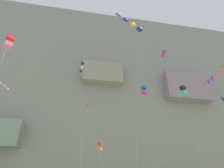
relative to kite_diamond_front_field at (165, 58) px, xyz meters
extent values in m
cube|color=gray|center=(-11.15, 32.98, 3.72)|extent=(180.00, 26.08, 62.35)
cube|color=gray|center=(-11.15, 19.62, 6.81)|extent=(12.22, 4.85, 6.99)
cube|color=gray|center=(16.55, 19.19, 4.36)|extent=(15.02, 4.59, 9.38)
cube|color=#CC3399|center=(-0.10, 0.12, 1.28)|extent=(0.43, 1.86, 1.88)
cylinder|color=black|center=(-0.10, 0.12, 1.28)|extent=(0.25, 0.11, 1.55)
cube|color=green|center=(-0.12, 0.12, 0.58)|extent=(0.07, 0.22, 0.11)
cube|color=navy|center=(-0.15, 0.12, 0.19)|extent=(0.13, 0.20, 0.11)
cube|color=orange|center=(-0.08, 0.12, -0.20)|extent=(0.10, 0.22, 0.11)
cube|color=navy|center=(-0.09, 0.12, -0.59)|extent=(0.07, 0.22, 0.11)
cube|color=#CC3399|center=(-0.13, 0.12, -0.98)|extent=(0.12, 0.21, 0.11)
cylinder|color=silver|center=(1.12, -1.29, -13.14)|extent=(2.46, 2.83, 28.39)
ellipsoid|color=navy|center=(-7.64, -6.29, 0.59)|extent=(1.63, 1.37, 1.03)
ellipsoid|color=yellow|center=(-9.07, -6.94, 0.79)|extent=(1.54, 1.22, 0.87)
ellipsoid|color=navy|center=(-10.49, -7.59, 0.99)|extent=(1.46, 1.06, 0.71)
ellipsoid|color=blue|center=(-11.91, -8.24, 1.19)|extent=(1.37, 0.91, 0.55)
cylinder|color=silver|center=(-9.39, -7.35, -13.45)|extent=(2.66, 1.75, 27.77)
cube|color=orange|center=(-14.50, 11.89, -6.61)|extent=(0.26, 1.64, 1.62)
cylinder|color=black|center=(-14.50, 11.89, -6.61)|extent=(0.30, 0.07, 1.32)
cube|color=purple|center=(-14.53, 11.89, -7.22)|extent=(0.07, 0.19, 0.10)
cube|color=purple|center=(-14.54, 11.89, -7.56)|extent=(0.04, 0.19, 0.10)
cube|color=yellow|center=(-14.46, 11.89, -7.89)|extent=(0.10, 0.18, 0.10)
cube|color=orange|center=(-14.49, 11.89, -8.23)|extent=(0.06, 0.19, 0.10)
cylinder|color=silver|center=(-13.53, 10.63, -17.08)|extent=(1.96, 2.54, 20.53)
cube|color=red|center=(-13.41, 0.05, -18.38)|extent=(0.79, 0.79, 0.39)
cube|color=orange|center=(-13.41, 0.05, -19.10)|extent=(0.79, 0.79, 0.39)
cylinder|color=black|center=(-13.16, 0.05, -18.74)|extent=(0.02, 0.02, 1.06)
cylinder|color=black|center=(-13.66, 0.05, -18.74)|extent=(0.02, 0.02, 1.06)
cylinder|color=black|center=(-5.61, -17.51, -15.81)|extent=(0.34, 3.84, 0.02)
cube|color=orange|center=(-5.70, -18.61, -16.01)|extent=(0.07, 0.33, 0.37)
cube|color=pink|center=(-5.65, -18.06, -16.01)|extent=(0.09, 0.33, 0.37)
cube|color=pink|center=(-5.61, -17.51, -16.01)|extent=(0.06, 0.33, 0.37)
cube|color=purple|center=(-5.56, -16.96, -16.01)|extent=(0.06, 0.33, 0.37)
cube|color=purple|center=(-5.52, -16.41, -16.01)|extent=(0.06, 0.33, 0.37)
cube|color=pink|center=(-5.47, -15.87, -16.01)|extent=(0.08, 0.33, 0.37)
cube|color=blue|center=(-2.36, 8.00, -3.19)|extent=(1.20, 1.20, 0.71)
cube|color=#CC3399|center=(-2.36, 8.00, -4.50)|extent=(1.20, 1.20, 0.71)
cylinder|color=black|center=(-1.90, 8.00, -3.84)|extent=(0.03, 0.03, 1.92)
cylinder|color=black|center=(-2.82, 8.00, -3.84)|extent=(0.03, 0.03, 1.92)
cylinder|color=silver|center=(-2.31, 7.33, -16.10)|extent=(0.11, 1.36, 22.49)
cube|color=black|center=(2.20, -0.63, -7.45)|extent=(1.10, 1.10, 0.60)
cube|color=#38B2D1|center=(2.20, -0.63, -8.56)|extent=(1.10, 1.10, 0.60)
cylinder|color=black|center=(2.59, -0.63, -8.00)|extent=(0.03, 0.03, 1.63)
cylinder|color=black|center=(1.81, -0.63, -8.00)|extent=(0.03, 0.03, 1.63)
cylinder|color=silver|center=(2.07, -1.53, -18.10)|extent=(0.29, 1.81, 18.48)
ellipsoid|color=navy|center=(-17.35, 9.93, 3.49)|extent=(1.12, 1.49, 1.13)
ellipsoid|color=white|center=(-17.54, 11.45, 3.26)|extent=(0.94, 1.45, 0.96)
ellipsoid|color=navy|center=(-17.72, 12.96, 3.03)|extent=(0.76, 1.40, 0.79)
ellipsoid|color=orange|center=(-17.91, 14.48, 2.80)|extent=(0.59, 1.35, 0.61)
cylinder|color=silver|center=(-16.46, 7.77, -12.08)|extent=(1.91, 5.25, 30.52)
cylinder|color=black|center=(-34.51, 12.32, -3.42)|extent=(1.25, 3.60, 0.02)
cube|color=blue|center=(-34.00, 13.82, -3.64)|extent=(0.15, 0.35, 0.39)
cube|color=yellow|center=(-34.20, 13.22, -3.64)|extent=(0.15, 0.35, 0.39)
cube|color=purple|center=(-34.40, 12.62, -3.64)|extent=(0.17, 0.35, 0.39)
cube|color=#8CCC33|center=(-34.61, 12.02, -3.64)|extent=(0.16, 0.35, 0.39)
cube|color=#CC3399|center=(-34.81, 11.42, -3.64)|extent=(0.16, 0.35, 0.39)
cube|color=#38B2D1|center=(-35.02, 10.82, -3.64)|extent=(0.15, 0.35, 0.39)
cube|color=red|center=(-23.30, -15.86, -13.11)|extent=(0.83, 0.83, 0.42)
cube|color=pink|center=(-23.30, -15.86, -13.88)|extent=(0.83, 0.83, 0.42)
cylinder|color=black|center=(-23.03, -15.86, -13.49)|extent=(0.02, 0.02, 1.13)
cylinder|color=black|center=(-23.57, -15.86, -13.49)|extent=(0.02, 0.02, 1.13)
cylinder|color=black|center=(-15.75, 1.63, -11.49)|extent=(0.34, 3.52, 0.02)
cube|color=navy|center=(-15.62, 0.22, -11.74)|extent=(0.08, 0.42, 0.46)
cube|color=red|center=(-15.68, 0.92, -11.74)|extent=(0.08, 0.42, 0.46)
cube|color=pink|center=(-15.75, 1.63, -11.74)|extent=(0.09, 0.42, 0.46)
cube|color=teal|center=(-15.81, 2.33, -11.74)|extent=(0.11, 0.42, 0.46)
cube|color=#8CCC33|center=(-15.87, 3.03, -11.74)|extent=(0.08, 0.42, 0.46)
cylinder|color=silver|center=(-16.10, -1.58, -19.41)|extent=(1.04, 2.91, 15.85)
camera|label=1|loc=(-16.73, -29.19, -24.53)|focal=29.83mm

